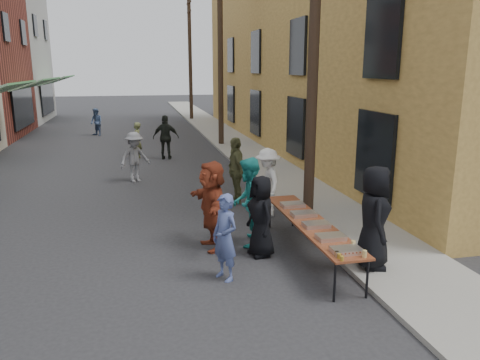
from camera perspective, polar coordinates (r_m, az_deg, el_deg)
name	(u,v)px	position (r m, az deg, el deg)	size (l,w,h in m)	color
ground	(136,290)	(8.54, -12.54, -12.98)	(120.00, 120.00, 0.00)	#28282B
sidewalk	(235,144)	(23.48, -0.62, 4.42)	(2.20, 60.00, 0.10)	gray
building_ochre	(362,41)	(24.32, 14.67, 16.02)	(10.00, 28.00, 10.00)	olive
utility_pole_near	(314,35)	(11.48, 9.03, 17.05)	(0.26, 0.26, 9.00)	#2D2116
utility_pole_mid	(220,52)	(23.06, -2.41, 15.34)	(0.26, 0.26, 9.00)	#2D2116
utility_pole_far	(190,57)	(34.92, -6.10, 14.66)	(0.26, 0.26, 9.00)	#2D2116
serving_table	(310,224)	(9.54, 8.58, -5.27)	(0.70, 4.00, 0.75)	brown
catering_tray_sausage	(346,250)	(8.10, 12.85, -8.36)	(0.50, 0.33, 0.08)	maroon
catering_tray_foil_b	(331,237)	(8.65, 11.00, -6.83)	(0.50, 0.33, 0.08)	#B2B2B7
catering_tray_buns	(316,225)	(9.26, 9.26, -5.39)	(0.50, 0.33, 0.08)	tan
catering_tray_foil_d	(304,214)	(9.87, 7.75, -4.12)	(0.50, 0.33, 0.08)	#B2B2B7
catering_tray_buns_end	(293,205)	(10.50, 6.42, -3.00)	(0.50, 0.33, 0.08)	tan
condiment_jar_a	(342,258)	(7.76, 12.32, -9.32)	(0.07, 0.07, 0.08)	#A57F26
condiment_jar_b	(339,256)	(7.85, 12.01, -9.05)	(0.07, 0.07, 0.08)	#A57F26
condiment_jar_c	(337,254)	(7.93, 11.71, -8.79)	(0.07, 0.07, 0.08)	#A57F26
cup_stack	(365,254)	(7.97, 14.94, -8.69)	(0.08, 0.08, 0.12)	tan
guest_front_a	(261,216)	(9.50, 2.57, -4.41)	(0.82, 0.53, 1.68)	black
guest_front_b	(225,237)	(8.45, -1.85, -7.01)	(0.58, 0.38, 1.60)	#4E5E98
guest_front_c	(248,202)	(10.01, 1.04, -2.71)	(0.94, 0.73, 1.93)	teal
guest_front_d	(268,182)	(12.07, 3.40, -0.29)	(1.15, 0.66, 1.77)	white
guest_front_e	(236,170)	(13.18, -0.53, 1.17)	(1.11, 0.46, 1.89)	brown
guest_queue_back	(212,205)	(9.86, -3.44, -3.08)	(1.76, 0.56, 1.90)	maroon
server	(374,217)	(9.01, 16.01, -4.41)	(0.95, 0.62, 1.94)	black
passerby_left	(135,157)	(16.09, -12.71, 2.74)	(1.09, 0.63, 1.69)	slate
passerby_mid	(166,137)	(19.90, -9.02, 5.16)	(1.08, 0.45, 1.85)	black
passerby_right	(137,141)	(20.19, -12.46, 4.69)	(0.56, 0.37, 1.55)	#656D3F
passerby_far	(96,122)	(27.88, -17.10, 6.77)	(0.75, 0.58, 1.54)	#455D87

